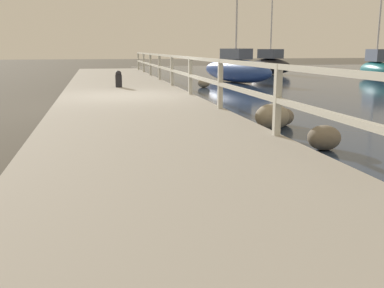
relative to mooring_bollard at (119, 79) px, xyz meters
The scene contains 11 objects.
ground_plane 2.97m from the mooring_bollard, 87.80° to the right, with size 120.00×120.00×0.00m, color #4C473D.
dock_walkway 2.94m from the mooring_bollard, 87.80° to the right, with size 3.82×36.00×0.32m.
railing 3.52m from the mooring_bollard, 56.56° to the right, with size 0.10×32.50×1.09m.
boulder_downstream 9.63m from the mooring_bollard, 72.80° to the right, with size 0.55×0.49×0.41m.
boulder_mid_strip 7.50m from the mooring_bollard, 65.26° to the right, with size 0.52×0.46×0.39m.
boulder_upstream 7.71m from the mooring_bollard, 69.16° to the right, with size 0.71×0.64×0.53m.
boulder_far_strip 4.76m from the mooring_bollard, 38.25° to the left, with size 0.54×0.48×0.40m.
mooring_bollard is the anchor object (origin of this frame).
sailboat_blue 8.14m from the mooring_bollard, 42.97° to the left, with size 2.46×6.03×6.08m.
sailboat_teal 15.55m from the mooring_bollard, 24.16° to the left, with size 1.46×3.56×6.74m.
sailboat_black 15.65m from the mooring_bollard, 49.12° to the left, with size 2.51×3.79×7.08m.
Camera 1 is at (-0.88, -12.87, 1.63)m, focal length 42.00 mm.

